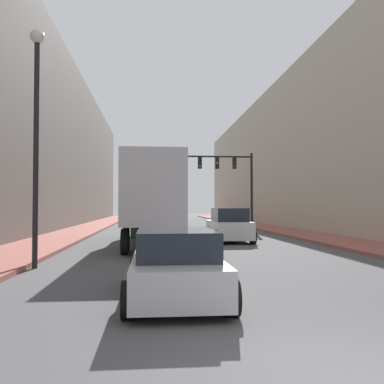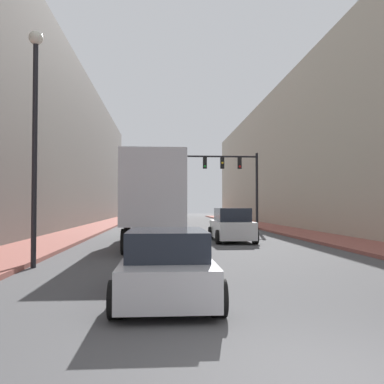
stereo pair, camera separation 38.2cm
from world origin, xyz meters
TOP-DOWN VIEW (x-y plane):
  - sidewalk_right at (7.31, 30.00)m, footprint 2.93×80.00m
  - sidewalk_left at (-7.31, 30.00)m, footprint 2.93×80.00m
  - building_right at (11.78, 30.00)m, footprint 6.00×80.00m
  - building_left at (-11.78, 30.00)m, footprint 6.00×80.00m
  - semi_truck at (-2.13, 16.90)m, footprint 2.50×11.71m
  - sedan_car at (-1.71, 4.45)m, footprint 1.98×4.32m
  - suv_car at (1.88, 18.06)m, footprint 2.07×4.51m
  - traffic_signal_gantry at (4.20, 28.95)m, footprint 5.61×0.35m
  - street_lamp at (-5.70, 9.04)m, footprint 0.44×0.44m

SIDE VIEW (x-z plane):
  - sidewalk_right at x=7.31m, z-range 0.00..0.15m
  - sidewalk_left at x=-7.31m, z-range 0.00..0.15m
  - sedan_car at x=-1.71m, z-range -0.03..1.37m
  - suv_car at x=1.88m, z-range -0.06..1.71m
  - semi_truck at x=-2.13m, z-range 0.22..4.25m
  - traffic_signal_gantry at x=4.20m, z-range 1.28..7.34m
  - street_lamp at x=-5.70m, z-range 0.99..8.28m
  - building_right at x=11.78m, z-range 0.00..12.99m
  - building_left at x=-11.78m, z-range 0.00..14.15m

